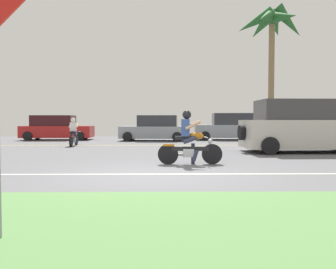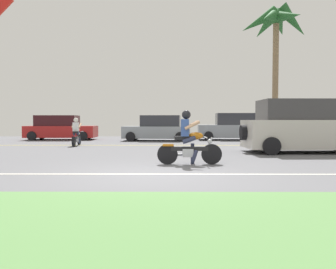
{
  "view_description": "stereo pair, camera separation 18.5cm",
  "coord_description": "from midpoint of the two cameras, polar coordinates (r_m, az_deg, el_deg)",
  "views": [
    {
      "loc": [
        0.16,
        -7.62,
        1.22
      ],
      "look_at": [
        0.29,
        2.51,
        0.8
      ],
      "focal_mm": 35.9,
      "sensor_mm": 36.0,
      "label": 1
    },
    {
      "loc": [
        0.35,
        -7.62,
        1.22
      ],
      "look_at": [
        0.29,
        2.51,
        0.8
      ],
      "focal_mm": 35.9,
      "sensor_mm": 36.0,
      "label": 2
    }
  ],
  "objects": [
    {
      "name": "ground",
      "position": [
        10.69,
        -2.09,
        -4.27
      ],
      "size": [
        56.0,
        30.0,
        0.04
      ],
      "primitive_type": "cube",
      "color": "slate"
    },
    {
      "name": "grass_median",
      "position": [
        3.72,
        -4.79,
        -16.29
      ],
      "size": [
        56.0,
        3.8,
        0.06
      ],
      "primitive_type": "cube",
      "color": "#5B8C4C",
      "rests_on": "ground"
    },
    {
      "name": "suv_nearby",
      "position": [
        13.89,
        21.92,
        1.2
      ],
      "size": [
        5.02,
        2.2,
        2.01
      ],
      "color": "beige",
      "rests_on": "ground"
    },
    {
      "name": "lane_line_near",
      "position": [
        7.68,
        -2.63,
        -6.73
      ],
      "size": [
        50.4,
        0.12,
        0.01
      ],
      "primitive_type": "cube",
      "color": "silver",
      "rests_on": "ground"
    },
    {
      "name": "motorcyclist",
      "position": [
        9.33,
        3.11,
        -1.2
      ],
      "size": [
        1.8,
        0.59,
        1.5
      ],
      "color": "black",
      "rests_on": "ground"
    },
    {
      "name": "parked_car_3",
      "position": [
        22.55,
        24.37,
        0.92
      ],
      "size": [
        4.04,
        1.9,
        1.55
      ],
      "color": "beige",
      "rests_on": "ground"
    },
    {
      "name": "palm_tree_0",
      "position": [
        25.63,
        16.96,
        17.17
      ],
      "size": [
        4.95,
        5.07,
        9.39
      ],
      "color": "#846B4C",
      "rests_on": "ground"
    },
    {
      "name": "parked_car_1",
      "position": [
        20.3,
        -2.5,
        0.96
      ],
      "size": [
        4.13,
        2.13,
        1.53
      ],
      "color": "#8C939E",
      "rests_on": "ground"
    },
    {
      "name": "lane_line_far",
      "position": [
        16.49,
        -1.61,
        -1.84
      ],
      "size": [
        50.4,
        0.12,
        0.01
      ],
      "primitive_type": "cube",
      "color": "yellow",
      "rests_on": "ground"
    },
    {
      "name": "motorcyclist_distant",
      "position": [
        16.74,
        -16.04,
        0.08
      ],
      "size": [
        0.53,
        1.62,
        1.35
      ],
      "color": "black",
      "rests_on": "ground"
    },
    {
      "name": "parked_car_2",
      "position": [
        21.59,
        10.16,
        1.18
      ],
      "size": [
        4.28,
        2.08,
        1.68
      ],
      "color": "#8C939E",
      "rests_on": "ground"
    },
    {
      "name": "parked_car_0",
      "position": [
        22.36,
        -18.64,
        0.99
      ],
      "size": [
        4.36,
        2.01,
        1.54
      ],
      "color": "#AD1E1E",
      "rests_on": "ground"
    }
  ]
}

